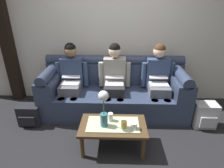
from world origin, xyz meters
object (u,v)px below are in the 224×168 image
Objects in this scene: flower_vase at (104,107)px; person_middle at (114,77)px; person_right at (158,77)px; person_left at (71,76)px; coffee_table at (113,128)px; couch at (114,92)px; cup_far_center at (110,117)px; backpack_left at (30,115)px; cup_near_left at (134,126)px; cup_near_right at (124,124)px; backpack_right at (205,115)px.

person_middle is at bearing 83.48° from flower_vase.
person_left is at bearing 180.00° from person_right.
coffee_table is at bearing 17.11° from flower_vase.
couch is 0.90m from cup_far_center.
backpack_left is (-1.36, 0.49, -0.15)m from coffee_table.
backpack_left is at bearing 157.22° from flower_vase.
cup_near_right is at bearing 171.42° from cup_near_left.
flower_vase is at bearing -57.74° from person_left.
person_middle reaches higher than cup_far_center.
person_right is 13.58× the size of cup_near_right.
person_left is 1.50m from person_right.
cup_far_center is (-0.30, 0.16, 0.01)m from cup_near_left.
cup_far_center is at bearing -51.30° from person_left.
couch is 7.09× the size of backpack_left.
cup_far_center is at bearing -131.39° from person_right.
person_left reaches higher than backpack_left.
person_left is 1.39× the size of coffee_table.
coffee_table is 7.84× the size of cup_far_center.
flower_vase reaches higher than cup_near_right.
couch reaches higher than backpack_left.
cup_near_right is 0.26× the size of backpack_left.
person_middle reaches higher than couch.
flower_vase is at bearing -22.78° from backpack_left.
person_middle is 2.43× the size of flower_vase.
person_middle is at bearing 104.11° from cup_near_left.
person_middle is 0.92m from cup_far_center.
backpack_right reaches higher than backpack_left.
couch is at bearing 87.72° from cup_far_center.
backpack_right is (1.45, -0.46, -0.17)m from couch.
backpack_right is at bearing -11.78° from person_left.
cup_near_right is at bearing -156.05° from backpack_right.
backpack_left is at bearing 160.62° from cup_near_left.
coffee_table is at bearing -52.31° from person_left.
cup_far_center is at bearing -92.29° from person_middle.
person_middle is 1.07m from cup_near_right.
couch is 6.05× the size of backpack_right.
flower_vase reaches higher than backpack_right.
person_left reaches higher than cup_far_center.
backpack_left is (-1.63, 0.57, -0.26)m from cup_near_left.
cup_near_left is at bearing -28.51° from cup_far_center.
couch is at bearing 19.78° from backpack_left.
backpack_left is at bearing -160.39° from person_middle.
person_left is at bearing 128.70° from cup_far_center.
flower_vase is 1.23× the size of backpack_right.
person_middle is at bearing 179.99° from person_right.
couch is at bearing 83.51° from flower_vase.
coffee_table is 0.19m from cup_near_right.
couch is at bearing 0.35° from person_left.
coffee_table is 0.30m from cup_near_left.
person_right is 3.50× the size of backpack_left.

